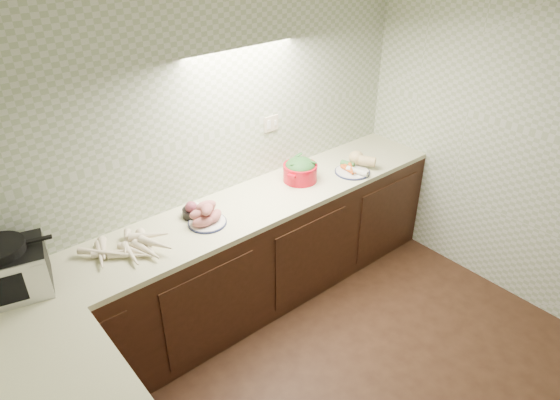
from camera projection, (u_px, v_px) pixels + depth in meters
room at (431, 206)px, 2.17m from camera, size 3.60×3.60×2.60m
counter at (227, 374)px, 2.84m from camera, size 3.60×3.60×0.90m
toaster_oven at (4, 271)px, 2.71m from camera, size 0.50×0.43×0.31m
parsnip_pile at (127, 247)px, 3.08m from camera, size 0.52×0.39×0.09m
sweet_potato_plate at (206, 215)px, 3.35m from camera, size 0.26×0.26×0.16m
onion_bowl at (193, 211)px, 3.43m from camera, size 0.16×0.16×0.12m
dutch_oven at (300, 170)px, 3.86m from camera, size 0.35×0.35×0.19m
veg_plate at (354, 164)px, 4.05m from camera, size 0.36×0.36×0.13m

